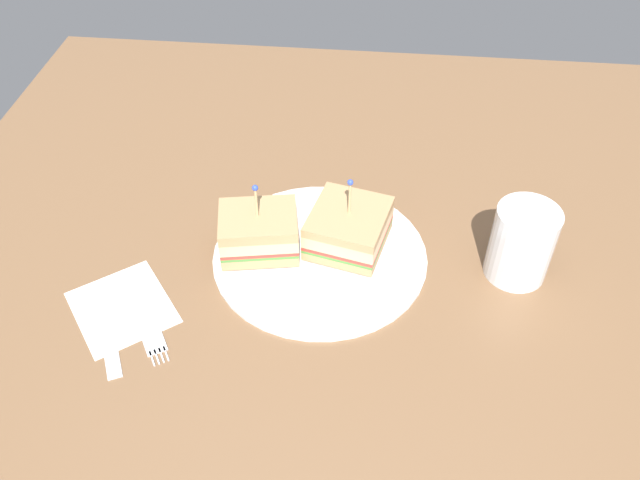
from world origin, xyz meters
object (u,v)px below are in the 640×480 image
object	(u,v)px
sandwich_half_front	(348,228)
napkin	(122,307)
plate	(320,254)
fork	(149,328)
sandwich_half_back	(259,231)
drink_glass	(521,247)
knife	(108,335)

from	to	relation	value
sandwich_half_front	napkin	world-z (taller)	sandwich_half_front
plate	sandwich_half_front	world-z (taller)	sandwich_half_front
sandwich_half_front	fork	world-z (taller)	sandwich_half_front
sandwich_half_back	napkin	bearing A→B (deg)	36.58
plate	napkin	size ratio (longest dim) A/B	2.34
plate	fork	distance (cm)	21.61
sandwich_half_back	drink_glass	world-z (taller)	sandwich_half_back
sandwich_half_back	knife	size ratio (longest dim) A/B	0.82
drink_glass	fork	xyz separation A→B (cm)	(40.37, 12.74, -3.92)
plate	sandwich_half_front	distance (cm)	4.72
sandwich_half_back	fork	distance (cm)	16.78
sandwich_half_front	plate	bearing A→B (deg)	31.97
sandwich_half_front	sandwich_half_back	xyz separation A→B (cm)	(10.46, 1.88, 0.20)
sandwich_half_back	knife	xyz separation A→B (cm)	(14.19, 14.44, -3.26)
plate	sandwich_half_back	size ratio (longest dim) A/B	2.52
napkin	plate	bearing A→B (deg)	-154.24
fork	knife	bearing A→B (deg)	19.54
drink_glass	knife	bearing A→B (deg)	17.70
plate	knife	bearing A→B (deg)	33.72
plate	drink_glass	world-z (taller)	drink_glass
sandwich_half_back	knife	distance (cm)	20.51
drink_glass	napkin	xyz separation A→B (cm)	(44.24, 10.12, -4.02)
plate	sandwich_half_back	world-z (taller)	sandwich_half_back
knife	sandwich_half_front	bearing A→B (deg)	-146.50
sandwich_half_front	napkin	size ratio (longest dim) A/B	1.00
plate	sandwich_half_front	bearing A→B (deg)	-148.03
sandwich_half_front	sandwich_half_back	bearing A→B (deg)	10.17
plate	sandwich_half_front	xyz separation A→B (cm)	(-3.21, -2.00, 2.82)
sandwich_half_back	drink_glass	distance (cm)	30.27
plate	fork	bearing A→B (deg)	36.54
plate	napkin	xyz separation A→B (cm)	(21.23, 10.25, -0.34)
sandwich_half_back	drink_glass	size ratio (longest dim) A/B	1.11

